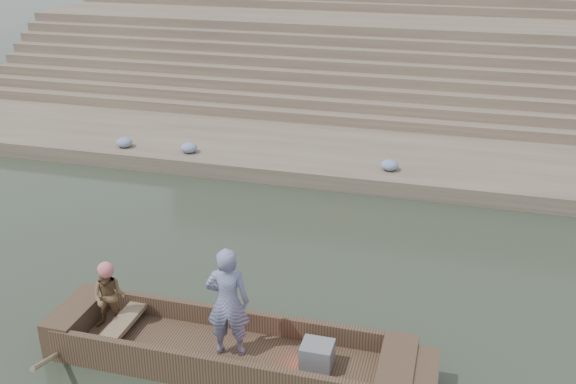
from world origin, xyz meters
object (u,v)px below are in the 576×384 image
at_px(standing_man, 228,302).
at_px(rowing_man, 109,297).
at_px(television, 316,356).
at_px(main_rowboat, 227,357).

height_order(standing_man, rowing_man, standing_man).
bearing_deg(standing_man, rowing_man, -15.72).
bearing_deg(television, rowing_man, 177.92).
distance_m(standing_man, rowing_man, 2.08).
bearing_deg(television, main_rowboat, 180.00).
xyz_separation_m(standing_man, television, (1.34, 0.00, -0.68)).
relative_size(main_rowboat, standing_man, 2.83).
relative_size(standing_man, rowing_man, 1.60).
distance_m(rowing_man, television, 3.41).
height_order(standing_man, television, standing_man).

